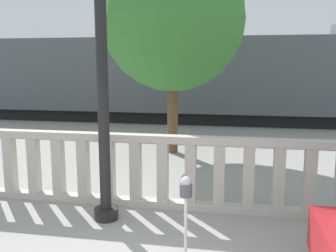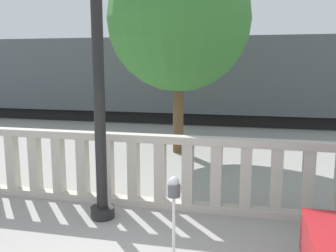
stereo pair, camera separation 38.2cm
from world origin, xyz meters
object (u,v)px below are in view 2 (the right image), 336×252
Objects in this scene: parking_meter at (174,196)px; tree_left at (179,20)px; train_near at (151,78)px; lamppost at (97,20)px.

tree_left reaches higher than parking_meter.
train_near reaches higher than parking_meter.
lamppost reaches higher than parking_meter.
lamppost reaches higher than train_near.
tree_left is at bearing 101.09° from parking_meter.
train_near is at bearing 101.29° from lamppost.
lamppost is 11.93m from train_near.
parking_meter is 7.38m from tree_left.
parking_meter is at bearing -78.91° from tree_left.
tree_left is (0.32, 5.22, 0.55)m from lamppost.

